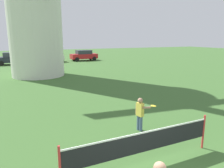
% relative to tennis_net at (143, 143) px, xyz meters
% --- Properties ---
extents(tennis_net, '(4.54, 0.06, 1.10)m').
position_rel_tennis_net_xyz_m(tennis_net, '(0.00, 0.00, 0.00)').
color(tennis_net, red).
rests_on(tennis_net, ground_plane).
extents(player_far, '(0.78, 0.42, 1.27)m').
position_rel_tennis_net_xyz_m(player_far, '(1.15, 1.96, 0.04)').
color(player_far, slate).
rests_on(player_far, ground_plane).
extents(parked_car_black, '(3.84, 1.91, 1.56)m').
position_rel_tennis_net_xyz_m(parked_car_black, '(-3.07, 26.06, 0.13)').
color(parked_car_black, '#1E232D').
rests_on(parked_car_black, ground_plane).
extents(parked_car_cream, '(4.32, 1.93, 1.56)m').
position_rel_tennis_net_xyz_m(parked_car_cream, '(1.48, 26.59, 0.13)').
color(parked_car_cream, silver).
rests_on(parked_car_cream, ground_plane).
extents(parked_car_red, '(4.02, 1.98, 1.56)m').
position_rel_tennis_net_xyz_m(parked_car_red, '(6.84, 26.81, 0.13)').
color(parked_car_red, red).
rests_on(parked_car_red, ground_plane).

